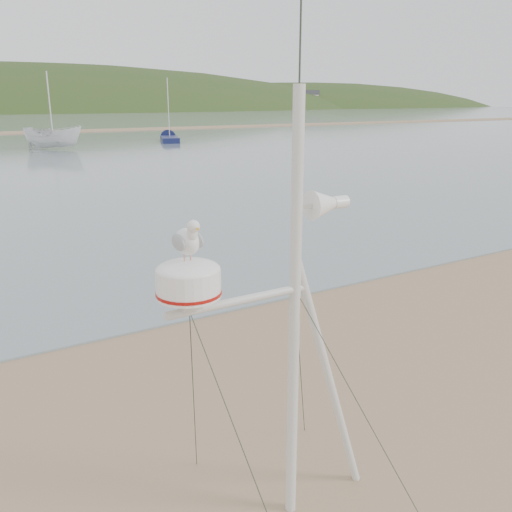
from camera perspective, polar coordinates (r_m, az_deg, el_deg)
ground at (r=6.68m, az=-10.16°, el=-22.23°), size 560.00×560.00×0.00m
mast_rig at (r=5.46m, az=3.63°, el=-15.65°), size 2.29×2.44×5.16m
boat_white at (r=49.81m, az=-20.77°, el=13.43°), size 2.75×2.74×5.15m
sailboat_blue_far at (r=57.56m, az=-9.19°, el=12.17°), size 3.67×6.85×6.65m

